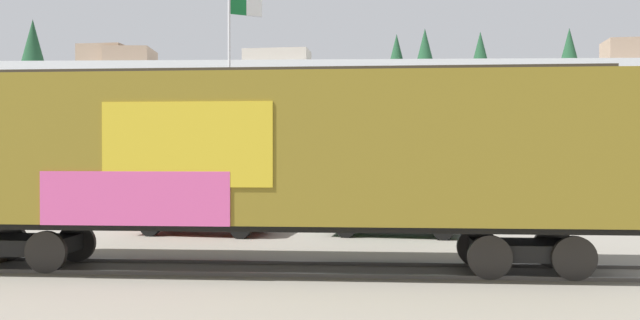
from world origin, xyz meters
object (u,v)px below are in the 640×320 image
object	(u,v)px
parked_car_green	(393,208)
flagpole	(236,69)
freight_car	(267,152)
parked_car_red	(204,207)

from	to	relation	value
parked_car_green	flagpole	bearing A→B (deg)	129.22
flagpole	parked_car_green	size ratio (longest dim) A/B	2.19
flagpole	parked_car_green	world-z (taller)	flagpole
freight_car	flagpole	distance (m)	14.64
flagpole	parked_car_green	distance (m)	11.52
flagpole	parked_car_red	bearing A→B (deg)	-87.98
parked_car_red	parked_car_green	size ratio (longest dim) A/B	1.01
freight_car	parked_car_red	xyz separation A→B (m)	(-2.78, 6.12, -1.75)
flagpole	parked_car_red	size ratio (longest dim) A/B	2.17
freight_car	parked_car_green	size ratio (longest dim) A/B	3.49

